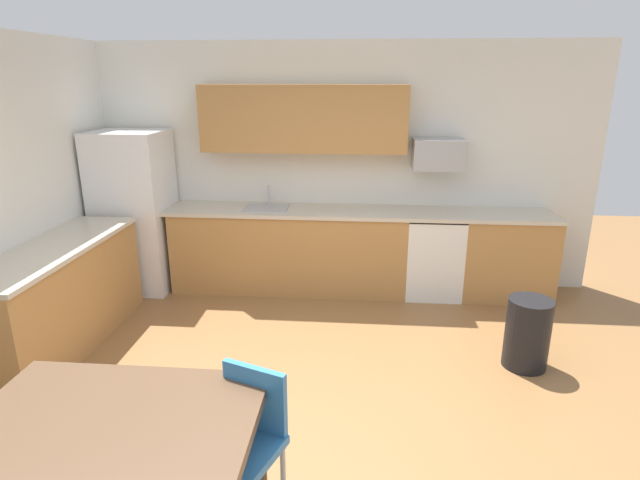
# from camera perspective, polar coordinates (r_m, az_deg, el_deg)

# --- Properties ---
(ground_plane) EXTENTS (12.00, 12.00, 0.00)m
(ground_plane) POSITION_cam_1_polar(r_m,az_deg,el_deg) (3.94, -1.32, -18.56)
(ground_plane) COLOR olive
(wall_back) EXTENTS (5.80, 0.10, 2.70)m
(wall_back) POSITION_cam_1_polar(r_m,az_deg,el_deg) (5.90, 1.39, 8.08)
(wall_back) COLOR silver
(wall_back) RESTS_ON ground
(cabinet_run_back) EXTENTS (2.59, 0.60, 0.90)m
(cabinet_run_back) POSITION_cam_1_polar(r_m,az_deg,el_deg) (5.83, -3.38, -1.20)
(cabinet_run_back) COLOR #AD7A42
(cabinet_run_back) RESTS_ON ground
(cabinet_run_back_right) EXTENTS (0.96, 0.60, 0.90)m
(cabinet_run_back_right) POSITION_cam_1_polar(r_m,az_deg,el_deg) (5.98, 19.78, -1.76)
(cabinet_run_back_right) COLOR #AD7A42
(cabinet_run_back_right) RESTS_ON ground
(cabinet_run_left) EXTENTS (0.60, 2.00, 0.90)m
(cabinet_run_left) POSITION_cam_1_polar(r_m,az_deg,el_deg) (5.13, -26.92, -5.88)
(cabinet_run_left) COLOR #AD7A42
(cabinet_run_left) RESTS_ON ground
(countertop_back) EXTENTS (4.80, 0.64, 0.04)m
(countertop_back) POSITION_cam_1_polar(r_m,az_deg,el_deg) (5.65, 1.14, 3.19)
(countertop_back) COLOR beige
(countertop_back) RESTS_ON cabinet_run_back
(countertop_left) EXTENTS (0.64, 2.00, 0.04)m
(countertop_left) POSITION_cam_1_polar(r_m,az_deg,el_deg) (4.97, -27.66, -0.88)
(countertop_left) COLOR beige
(countertop_left) RESTS_ON cabinet_run_left
(upper_cabinets_back) EXTENTS (2.20, 0.34, 0.70)m
(upper_cabinets_back) POSITION_cam_1_polar(r_m,az_deg,el_deg) (5.65, -1.83, 13.26)
(upper_cabinets_back) COLOR #AD7A42
(refrigerator) EXTENTS (0.76, 0.70, 1.77)m
(refrigerator) POSITION_cam_1_polar(r_m,az_deg,el_deg) (6.12, -19.76, 2.95)
(refrigerator) COLOR white
(refrigerator) RESTS_ON ground
(oven_range) EXTENTS (0.60, 0.60, 0.91)m
(oven_range) POSITION_cam_1_polar(r_m,az_deg,el_deg) (5.82, 12.34, -1.56)
(oven_range) COLOR white
(oven_range) RESTS_ON ground
(microwave) EXTENTS (0.54, 0.36, 0.32)m
(microwave) POSITION_cam_1_polar(r_m,az_deg,el_deg) (5.67, 12.94, 9.23)
(microwave) COLOR #9EA0A5
(sink_basin) EXTENTS (0.48, 0.40, 0.14)m
(sink_basin) POSITION_cam_1_polar(r_m,az_deg,el_deg) (5.75, -5.94, 2.94)
(sink_basin) COLOR #A5A8AD
(sink_basin) RESTS_ON countertop_back
(sink_faucet) EXTENTS (0.02, 0.02, 0.24)m
(sink_faucet) POSITION_cam_1_polar(r_m,az_deg,el_deg) (5.88, -5.66, 4.89)
(sink_faucet) COLOR #B2B5BA
(sink_faucet) RESTS_ON countertop_back
(dining_table) EXTENTS (1.40, 0.90, 0.75)m
(dining_table) POSITION_cam_1_polar(r_m,az_deg,el_deg) (2.87, -21.70, -18.54)
(dining_table) COLOR brown
(dining_table) RESTS_ON ground
(chair_near_table) EXTENTS (0.52, 0.52, 0.85)m
(chair_near_table) POSITION_cam_1_polar(r_m,az_deg,el_deg) (2.96, -8.29, -20.45)
(chair_near_table) COLOR #2D72B7
(chair_near_table) RESTS_ON ground
(trash_bin) EXTENTS (0.36, 0.36, 0.60)m
(trash_bin) POSITION_cam_1_polar(r_m,az_deg,el_deg) (4.66, 21.93, -9.53)
(trash_bin) COLOR black
(trash_bin) RESTS_ON ground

